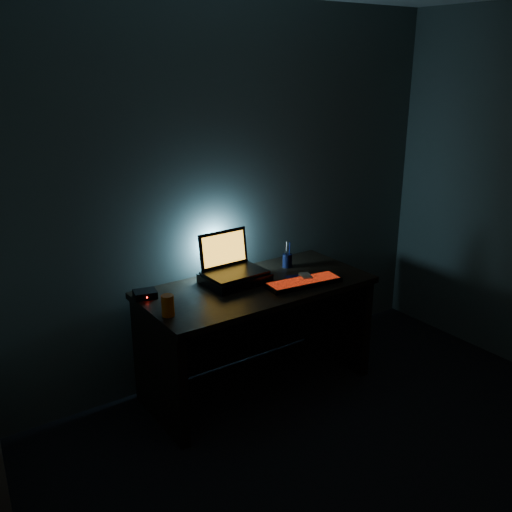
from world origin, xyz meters
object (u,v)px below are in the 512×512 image
(pen_cup, at_px, (287,261))
(router, at_px, (145,294))
(laptop, at_px, (230,263))
(mouse, at_px, (306,277))
(juice_glass, at_px, (168,306))
(keyboard, at_px, (304,282))

(pen_cup, distance_m, router, 1.05)
(laptop, relative_size, router, 2.51)
(laptop, height_order, router, laptop)
(mouse, distance_m, juice_glass, 0.99)
(laptop, xyz_separation_m, juice_glass, (-0.58, -0.27, -0.06))
(keyboard, relative_size, mouse, 4.75)
(juice_glass, xyz_separation_m, router, (-0.00, 0.31, -0.04))
(pen_cup, bearing_deg, juice_glass, -166.03)
(mouse, xyz_separation_m, pen_cup, (0.06, 0.27, 0.03))
(keyboard, distance_m, pen_cup, 0.34)
(pen_cup, bearing_deg, laptop, 179.13)
(keyboard, height_order, juice_glass, juice_glass)
(pen_cup, distance_m, juice_glass, 1.08)
(keyboard, xyz_separation_m, mouse, (0.06, 0.05, 0.01))
(laptop, bearing_deg, router, 173.43)
(laptop, xyz_separation_m, router, (-0.58, 0.05, -0.10))
(laptop, relative_size, pen_cup, 4.12)
(keyboard, height_order, pen_cup, pen_cup)
(mouse, bearing_deg, keyboard, -118.89)
(router, bearing_deg, juice_glass, -77.71)
(laptop, relative_size, mouse, 3.59)
(mouse, height_order, router, router)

